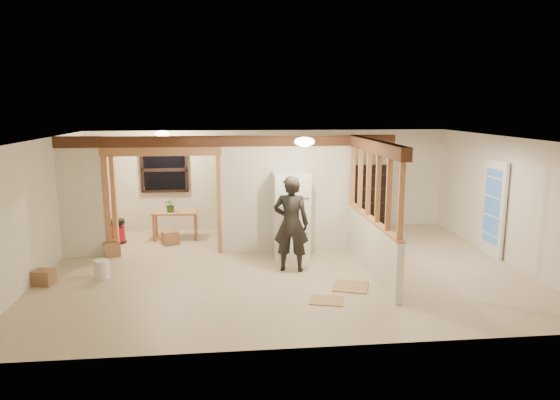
{
  "coord_description": "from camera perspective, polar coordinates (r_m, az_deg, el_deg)",
  "views": [
    {
      "loc": [
        -1.06,
        -9.2,
        3.11
      ],
      "look_at": [
        -0.04,
        0.4,
        1.27
      ],
      "focal_mm": 32.0,
      "sensor_mm": 36.0,
      "label": 1
    }
  ],
  "objects": [
    {
      "name": "work_table",
      "position": [
        12.06,
        -11.87,
        -2.82
      ],
      "size": [
        1.05,
        0.56,
        0.65
      ],
      "primitive_type": "cube",
      "rotation": [
        0.0,
        0.0,
        -0.04
      ],
      "color": "#BB7D4E",
      "rests_on": "floor"
    },
    {
      "name": "shop_vac",
      "position": [
        12.01,
        -18.18,
        -3.41
      ],
      "size": [
        0.53,
        0.53,
        0.55
      ],
      "primitive_type": "cylinder",
      "rotation": [
        0.0,
        0.0,
        0.28
      ],
      "color": "#B30816",
      "rests_on": "floor"
    },
    {
      "name": "wall_left",
      "position": [
        10.0,
        -26.07,
        -1.05
      ],
      "size": [
        0.01,
        6.5,
        2.5
      ],
      "primitive_type": "cube",
      "color": "silver",
      "rests_on": "floor"
    },
    {
      "name": "floor",
      "position": [
        9.77,
        0.47,
        -7.8
      ],
      "size": [
        9.0,
        6.5,
        0.01
      ],
      "primitive_type": "cube",
      "color": "#C0AA8E",
      "rests_on": "ground"
    },
    {
      "name": "ceiling",
      "position": [
        9.28,
        0.5,
        7.02
      ],
      "size": [
        9.0,
        6.5,
        0.01
      ],
      "primitive_type": "cube",
      "color": "white"
    },
    {
      "name": "floor_panel_near",
      "position": [
        8.88,
        8.09,
        -9.76
      ],
      "size": [
        0.74,
        0.74,
        0.02
      ],
      "primitive_type": "cube",
      "rotation": [
        0.0,
        0.0,
        -0.33
      ],
      "color": "tan",
      "rests_on": "floor"
    },
    {
      "name": "refrigerator",
      "position": [
        10.32,
        1.27,
        -1.71
      ],
      "size": [
        0.72,
        0.7,
        1.76
      ],
      "primitive_type": "cube",
      "color": "white",
      "rests_on": "floor"
    },
    {
      "name": "window_back",
      "position": [
        12.57,
        -13.08,
        3.37
      ],
      "size": [
        1.12,
        0.1,
        1.1
      ],
      "primitive_type": "cube",
      "color": "black",
      "rests_on": "wall_back"
    },
    {
      "name": "hanging_bulb",
      "position": [
        10.89,
        -11.06,
        5.68
      ],
      "size": [
        0.07,
        0.07,
        0.07
      ],
      "primitive_type": "ellipsoid",
      "color": "#FFD88C",
      "rests_on": "ceiling"
    },
    {
      "name": "floor_panel_far",
      "position": [
        8.25,
        5.36,
        -11.35
      ],
      "size": [
        0.64,
        0.56,
        0.02
      ],
      "primitive_type": "cube",
      "rotation": [
        0.0,
        0.0,
        -0.26
      ],
      "color": "tan",
      "rests_on": "floor"
    },
    {
      "name": "wall_front",
      "position": [
        6.33,
        3.85,
        -6.33
      ],
      "size": [
        9.0,
        0.01,
        2.5
      ],
      "primitive_type": "cube",
      "color": "silver",
      "rests_on": "floor"
    },
    {
      "name": "partition_center",
      "position": [
        10.64,
        0.82,
        0.71
      ],
      "size": [
        2.8,
        0.12,
        2.5
      ],
      "primitive_type": "cube",
      "color": "silver",
      "rests_on": "floor"
    },
    {
      "name": "doorway_frame",
      "position": [
        10.68,
        -13.17,
        -0.35
      ],
      "size": [
        2.46,
        0.14,
        2.2
      ],
      "primitive_type": "cube",
      "color": "#BB7D4E",
      "rests_on": "floor"
    },
    {
      "name": "box_util_a",
      "position": [
        11.64,
        -12.44,
        -4.23
      ],
      "size": [
        0.43,
        0.41,
        0.29
      ],
      "primitive_type": "cube",
      "rotation": [
        0.0,
        0.0,
        0.43
      ],
      "color": "#976749",
      "rests_on": "floor"
    },
    {
      "name": "box_front",
      "position": [
        9.78,
        -25.38,
        -8.0
      ],
      "size": [
        0.39,
        0.34,
        0.27
      ],
      "primitive_type": "cube",
      "rotation": [
        0.0,
        0.0,
        -0.24
      ],
      "color": "#976749",
      "rests_on": "floor"
    },
    {
      "name": "partition_left_stub",
      "position": [
        10.98,
        -21.77,
        0.26
      ],
      "size": [
        0.9,
        0.12,
        2.5
      ],
      "primitive_type": "cube",
      "color": "silver",
      "rests_on": "floor"
    },
    {
      "name": "ceiling_dome_main",
      "position": [
        8.83,
        2.82,
        6.68
      ],
      "size": [
        0.36,
        0.36,
        0.16
      ],
      "primitive_type": "ellipsoid",
      "color": "#FFEABF",
      "rests_on": "ceiling"
    },
    {
      "name": "bucket",
      "position": [
        9.72,
        -19.7,
        -7.46
      ],
      "size": [
        0.32,
        0.32,
        0.34
      ],
      "primitive_type": "cylinder",
      "rotation": [
        0.0,
        0.0,
        0.22
      ],
      "color": "white",
      "rests_on": "floor"
    },
    {
      "name": "stud_partition",
      "position": [
        9.31,
        10.61,
        1.64
      ],
      "size": [
        0.14,
        3.2,
        1.32
      ],
      "primitive_type": "cube",
      "color": "#BB7D4E",
      "rests_on": "pony_wall"
    },
    {
      "name": "bookshelf",
      "position": [
        12.98,
        10.3,
        0.38
      ],
      "size": [
        0.81,
        0.27,
        1.61
      ],
      "primitive_type": "cube",
      "color": "black",
      "rests_on": "floor"
    },
    {
      "name": "box_util_b",
      "position": [
        11.09,
        -18.66,
        -5.26
      ],
      "size": [
        0.41,
        0.41,
        0.31
      ],
      "primitive_type": "cube",
      "rotation": [
        0.0,
        0.0,
        0.3
      ],
      "color": "#976749",
      "rests_on": "floor"
    },
    {
      "name": "header_beam_back",
      "position": [
        10.43,
        -5.77,
        6.71
      ],
      "size": [
        7.0,
        0.18,
        0.22
      ],
      "primitive_type": "cube",
      "color": "#522D1C",
      "rests_on": "ceiling"
    },
    {
      "name": "woman",
      "position": [
        9.38,
        1.27,
        -2.72
      ],
      "size": [
        0.76,
        0.58,
        1.84
      ],
      "primitive_type": "imported",
      "rotation": [
        0.0,
        0.0,
        2.9
      ],
      "color": "black",
      "rests_on": "floor"
    },
    {
      "name": "ceiling_dome_util",
      "position": [
        11.61,
        -13.3,
        7.38
      ],
      "size": [
        0.32,
        0.32,
        0.14
      ],
      "primitive_type": "ellipsoid",
      "color": "#FFEABF",
      "rests_on": "ceiling"
    },
    {
      "name": "wall_back",
      "position": [
        12.64,
        -1.19,
        2.31
      ],
      "size": [
        9.0,
        0.01,
        2.5
      ],
      "primitive_type": "cube",
      "color": "silver",
      "rests_on": "floor"
    },
    {
      "name": "pony_wall",
      "position": [
        9.56,
        10.37,
        -5.24
      ],
      "size": [
        0.12,
        3.2,
        1.0
      ],
      "primitive_type": "cube",
      "color": "silver",
      "rests_on": "floor"
    },
    {
      "name": "french_door",
      "position": [
        11.25,
        23.2,
        -0.91
      ],
      "size": [
        0.12,
        0.86,
        2.0
      ],
      "primitive_type": "cube",
      "color": "white",
      "rests_on": "floor"
    },
    {
      "name": "potted_plant",
      "position": [
        11.96,
        -12.37,
        -0.51
      ],
      "size": [
        0.35,
        0.32,
        0.35
      ],
      "primitive_type": "imported",
      "rotation": [
        0.0,
        0.0,
        0.18
      ],
      "color": "#226324",
      "rests_on": "work_table"
    },
    {
      "name": "header_beam_right",
      "position": [
        9.22,
        10.76,
        6.06
      ],
      "size": [
        0.18,
        3.3,
        0.22
      ],
      "primitive_type": "cube",
      "color": "#522D1C",
      "rests_on": "ceiling"
    },
    {
      "name": "wall_right",
      "position": [
        10.91,
        24.68,
        -0.03
      ],
      "size": [
        0.01,
        6.5,
        2.5
      ],
      "primitive_type": "cube",
      "color": "silver",
      "rests_on": "floor"
    }
  ]
}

